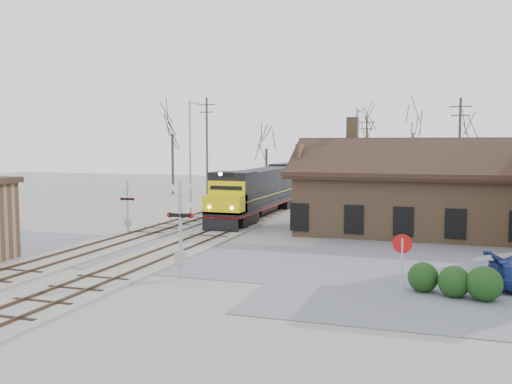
% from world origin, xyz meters
% --- Properties ---
extents(ground, '(140.00, 140.00, 0.00)m').
position_xyz_m(ground, '(0.00, 0.00, 0.00)').
color(ground, gray).
rests_on(ground, ground).
extents(road, '(60.00, 9.00, 0.03)m').
position_xyz_m(road, '(0.00, 0.00, 0.01)').
color(road, '#5E5E63').
rests_on(road, ground).
extents(track_main, '(3.40, 90.00, 0.24)m').
position_xyz_m(track_main, '(0.00, 15.00, 0.07)').
color(track_main, gray).
rests_on(track_main, ground).
extents(track_siding, '(3.40, 90.00, 0.24)m').
position_xyz_m(track_siding, '(-4.50, 15.00, 0.07)').
color(track_siding, gray).
rests_on(track_siding, ground).
extents(depot, '(15.20, 9.31, 7.90)m').
position_xyz_m(depot, '(11.99, 12.00, 2.41)').
color(depot, '#856245').
rests_on(depot, ground).
extents(locomotive_lead, '(2.74, 18.35, 4.07)m').
position_xyz_m(locomotive_lead, '(0.00, 16.58, 2.14)').
color(locomotive_lead, black).
rests_on(locomotive_lead, ground).
extents(locomotive_trailing, '(2.74, 18.35, 3.85)m').
position_xyz_m(locomotive_trailing, '(0.00, 35.21, 2.14)').
color(locomotive_trailing, black).
rests_on(locomotive_trailing, ground).
extents(crossbuck_near, '(1.26, 0.33, 4.42)m').
position_xyz_m(crossbuck_near, '(3.18, -4.68, 2.05)').
color(crossbuck_near, '#A5A8AD').
rests_on(crossbuck_near, ground).
extents(crossbuck_far, '(1.05, 0.27, 3.66)m').
position_xyz_m(crossbuck_far, '(-5.52, 5.37, 1.74)').
color(crossbuck_far, '#A5A8AD').
rests_on(crossbuck_far, ground).
extents(do_not_enter_sign, '(0.76, 0.09, 2.54)m').
position_xyz_m(do_not_enter_sign, '(12.80, -4.89, 1.74)').
color(do_not_enter_sign, '#A5A8AD').
rests_on(do_not_enter_sign, ground).
extents(hedge_a, '(1.23, 1.23, 1.23)m').
position_xyz_m(hedge_a, '(13.57, -3.65, 0.61)').
color(hedge_a, '#163210').
rests_on(hedge_a, ground).
extents(hedge_b, '(1.25, 1.25, 1.25)m').
position_xyz_m(hedge_b, '(14.76, -4.12, 0.63)').
color(hedge_b, '#163210').
rests_on(hedge_b, ground).
extents(hedge_c, '(1.37, 1.37, 1.37)m').
position_xyz_m(hedge_c, '(15.85, -4.35, 0.69)').
color(hedge_c, '#163210').
rests_on(hedge_c, ground).
extents(streetlight_a, '(0.25, 2.04, 9.62)m').
position_xyz_m(streetlight_a, '(-6.35, 17.16, 5.35)').
color(streetlight_a, '#A5A8AD').
rests_on(streetlight_a, ground).
extents(streetlight_b, '(0.25, 2.04, 8.90)m').
position_xyz_m(streetlight_b, '(7.37, 19.98, 4.99)').
color(streetlight_b, '#A5A8AD').
rests_on(streetlight_b, ground).
extents(streetlight_c, '(0.25, 2.04, 8.21)m').
position_xyz_m(streetlight_c, '(10.91, 35.60, 4.63)').
color(streetlight_c, '#A5A8AD').
rests_on(streetlight_c, ground).
extents(utility_pole_a, '(2.00, 0.24, 10.98)m').
position_xyz_m(utility_pole_a, '(-10.33, 29.99, 5.73)').
color(utility_pole_a, '#382D23').
rests_on(utility_pole_a, ground).
extents(utility_pole_b, '(2.00, 0.24, 9.43)m').
position_xyz_m(utility_pole_b, '(4.94, 45.17, 4.94)').
color(utility_pole_b, '#382D23').
rests_on(utility_pole_b, ground).
extents(utility_pole_c, '(2.00, 0.24, 10.18)m').
position_xyz_m(utility_pole_c, '(15.57, 28.40, 5.32)').
color(utility_pole_c, '#382D23').
rests_on(utility_pole_c, ground).
extents(tree_a, '(4.73, 4.73, 11.60)m').
position_xyz_m(tree_a, '(-16.18, 33.37, 8.26)').
color(tree_a, '#382D23').
rests_on(tree_a, ground).
extents(tree_b, '(3.58, 3.58, 8.76)m').
position_xyz_m(tree_b, '(-6.29, 38.84, 6.23)').
color(tree_b, '#382D23').
rests_on(tree_b, ground).
extents(tree_c, '(5.26, 5.26, 12.89)m').
position_xyz_m(tree_c, '(4.32, 50.41, 9.19)').
color(tree_c, '#382D23').
rests_on(tree_c, ground).
extents(tree_d, '(4.87, 4.87, 11.93)m').
position_xyz_m(tree_d, '(10.55, 44.97, 8.50)').
color(tree_d, '#382D23').
rests_on(tree_d, ground).
extents(tree_e, '(3.98, 3.98, 9.76)m').
position_xyz_m(tree_e, '(17.18, 39.68, 6.94)').
color(tree_e, '#382D23').
rests_on(tree_e, ground).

